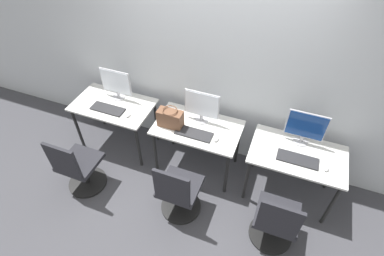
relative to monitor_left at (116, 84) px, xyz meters
name	(u,v)px	position (x,y,z in m)	size (l,w,h in m)	color
ground_plane	(189,183)	(1.18, -0.47, -0.96)	(20.00, 20.00, 0.00)	#3D3D42
wall_back	(212,60)	(1.18, 0.28, 0.44)	(12.00, 0.05, 2.80)	#B7BCC1
desk_left	(114,110)	(0.00, -0.15, -0.31)	(1.04, 0.62, 0.73)	silver
monitor_left	(116,84)	(0.00, 0.00, 0.00)	(0.43, 0.17, 0.42)	#B2B2B7
keyboard_left	(108,109)	(0.00, -0.27, -0.21)	(0.44, 0.17, 0.02)	#262628
mouse_left	(128,115)	(0.31, -0.28, -0.21)	(0.06, 0.09, 0.03)	silver
office_chair_left	(78,168)	(-0.04, -0.99, -0.59)	(0.48, 0.48, 0.89)	black
desk_center	(198,132)	(1.18, -0.15, -0.31)	(1.04, 0.62, 0.73)	silver
monitor_center	(202,106)	(1.18, -0.02, 0.00)	(0.43, 0.17, 0.42)	#B2B2B7
keyboard_center	(194,133)	(1.18, -0.28, -0.21)	(0.44, 0.17, 0.02)	#262628
mouse_center	(216,139)	(1.45, -0.28, -0.21)	(0.06, 0.09, 0.03)	silver
office_chair_center	(178,193)	(1.22, -0.88, -0.59)	(0.48, 0.48, 0.89)	black
desk_right	(296,159)	(2.36, -0.15, -0.31)	(1.04, 0.62, 0.73)	silver
monitor_right	(306,127)	(2.36, 0.05, 0.00)	(0.43, 0.17, 0.42)	#B2B2B7
keyboard_right	(298,159)	(2.36, -0.25, -0.21)	(0.44, 0.17, 0.02)	#262628
mouse_right	(326,168)	(2.65, -0.27, -0.21)	(0.06, 0.09, 0.03)	silver
office_chair_right	(275,223)	(2.30, -0.84, -0.59)	(0.48, 0.48, 0.89)	black
handbag	(170,118)	(0.87, -0.25, -0.11)	(0.30, 0.18, 0.25)	brown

